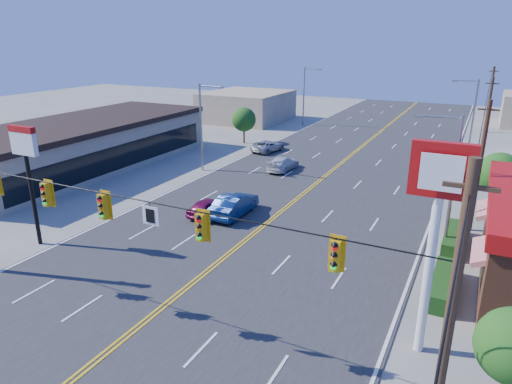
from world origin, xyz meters
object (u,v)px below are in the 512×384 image
at_px(car_silver, 268,147).
at_px(kfc_pylon, 437,209).
at_px(pizza_hut_sign, 27,161).
at_px(car_blue, 234,205).
at_px(signal_span, 125,223).
at_px(car_magenta, 209,207).
at_px(car_white, 283,164).

bearing_deg(car_silver, kfc_pylon, 136.57).
xyz_separation_m(pizza_hut_sign, car_silver, (2.42, 27.32, -4.58)).
height_order(kfc_pylon, car_blue, kfc_pylon).
xyz_separation_m(signal_span, car_blue, (-2.58, 13.33, -4.11)).
relative_size(signal_span, pizza_hut_sign, 3.55).
bearing_deg(pizza_hut_sign, car_blue, 48.34).
bearing_deg(signal_span, car_magenta, 108.28).
distance_m(kfc_pylon, car_white, 26.75).
relative_size(signal_span, kfc_pylon, 2.86).
distance_m(signal_span, car_silver, 32.72).
distance_m(kfc_pylon, car_blue, 17.39).
relative_size(car_magenta, car_blue, 0.78).
bearing_deg(car_blue, car_magenta, 26.49).
xyz_separation_m(car_white, car_silver, (-4.34, 6.00, -0.03)).
height_order(signal_span, car_white, signal_span).
bearing_deg(car_white, signal_span, 100.99).
height_order(car_blue, car_silver, car_blue).
bearing_deg(car_magenta, car_silver, -69.38).
xyz_separation_m(car_magenta, car_silver, (-4.32, 18.81, -0.02)).
bearing_deg(signal_span, pizza_hut_sign, 159.81).
xyz_separation_m(signal_span, car_silver, (-8.46, 31.32, -4.28)).
xyz_separation_m(pizza_hut_sign, car_magenta, (6.75, 8.51, -4.56)).
height_order(car_blue, car_white, car_blue).
distance_m(car_blue, car_silver, 18.92).
bearing_deg(kfc_pylon, car_silver, 125.62).
distance_m(kfc_pylon, pizza_hut_sign, 22.02).
height_order(signal_span, car_magenta, signal_span).
distance_m(pizza_hut_sign, car_white, 22.83).
bearing_deg(car_blue, kfc_pylon, 144.36).
relative_size(car_magenta, car_white, 0.84).
relative_size(signal_span, car_silver, 5.62).
distance_m(kfc_pylon, car_silver, 34.05).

